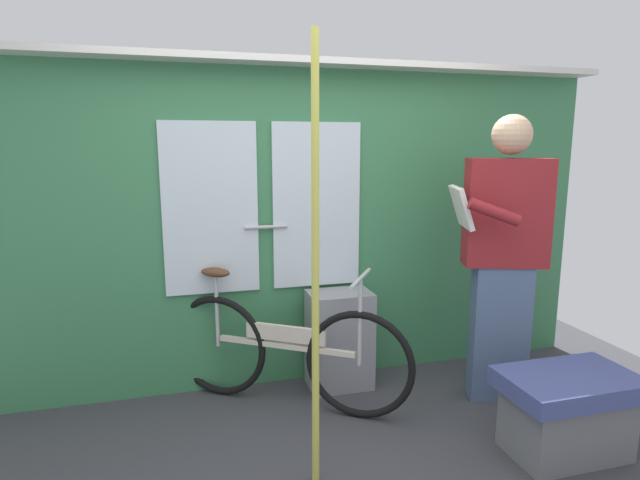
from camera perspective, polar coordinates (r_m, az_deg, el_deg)
name	(u,v)px	position (r m, az deg, el deg)	size (l,w,h in m)	color
ground_plane	(347,480)	(2.86, 3.03, -24.94)	(5.34, 3.97, 0.04)	#38383D
train_door_wall	(293,220)	(3.50, -3.05, 2.19)	(4.34, 0.28, 2.16)	#387A4C
bicycle_near_door	(284,351)	(3.32, -3.96, -12.11)	(1.37, 0.94, 0.88)	black
passenger_reading_newspaper	(503,254)	(3.43, 19.50, -1.43)	(0.64, 0.59, 1.81)	slate
trash_bin_by_wall	(339,340)	(3.57, 2.16, -10.90)	(0.42, 0.28, 0.67)	gray
handrail_pole	(315,273)	(2.36, -0.51, -3.61)	(0.04, 0.04, 2.12)	#C6C14C
bench_seat_corner	(567,412)	(3.17, 25.57, -16.69)	(0.70, 0.44, 0.45)	#3D477F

